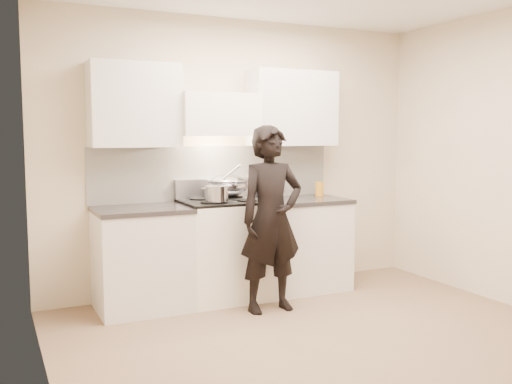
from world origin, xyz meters
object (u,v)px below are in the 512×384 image
wok (227,185)px  stove (223,249)px  person (271,219)px  counter_right (299,244)px  utensil_crock (261,189)px

wok → stove: bearing=-126.8°
person → wok: bearing=100.1°
counter_right → wok: size_ratio=1.87×
wok → utensil_crock: size_ratio=1.63×
counter_right → stove: bearing=-180.0°
counter_right → person: bearing=-137.9°
stove → person: person is taller
stove → counter_right: bearing=0.0°
counter_right → wok: wok is taller
utensil_crock → wok: bearing=-169.8°
stove → person: bearing=-64.7°
person → utensil_crock: bearing=69.2°
wok → utensil_crock: wok is taller
wok → utensil_crock: (0.40, 0.07, -0.06)m
stove → person: (0.25, -0.53, 0.35)m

